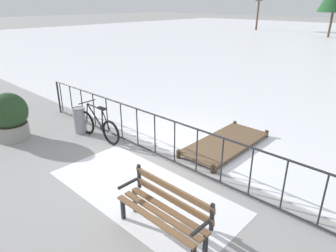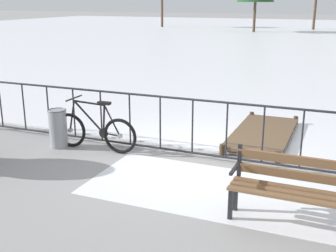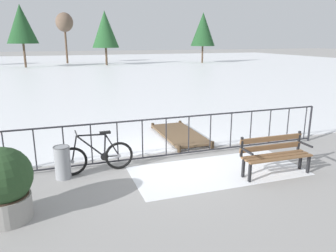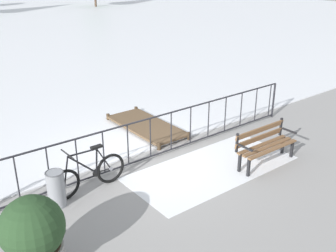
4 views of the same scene
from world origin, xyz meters
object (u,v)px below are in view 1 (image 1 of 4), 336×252
(bicycle_near_railing, at_px, (98,126))
(trash_bin, at_px, (80,120))
(planter_with_shrub, at_px, (10,116))
(park_bench, at_px, (165,207))

(bicycle_near_railing, xyz_separation_m, trash_bin, (-0.74, -0.11, 0.00))
(bicycle_near_railing, height_order, planter_with_shrub, planter_with_shrub)
(park_bench, bearing_deg, planter_with_shrub, -178.11)
(bicycle_near_railing, distance_m, trash_bin, 0.74)
(park_bench, relative_size, planter_with_shrub, 1.27)
(bicycle_near_railing, bearing_deg, park_bench, -20.20)
(planter_with_shrub, xyz_separation_m, trash_bin, (0.95, 1.46, -0.27))
(park_bench, xyz_separation_m, trash_bin, (-4.50, 1.28, -0.14))
(park_bench, height_order, planter_with_shrub, planter_with_shrub)
(trash_bin, bearing_deg, park_bench, -15.87)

